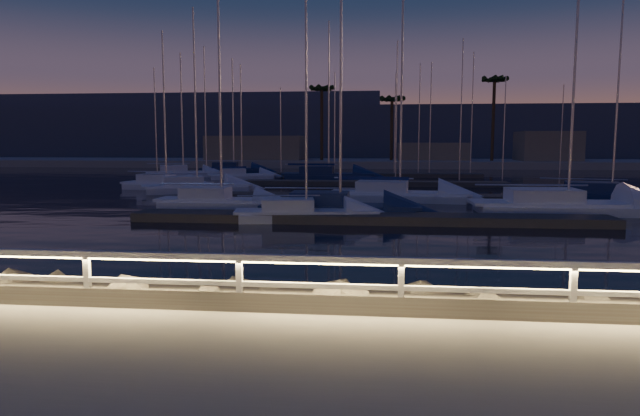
# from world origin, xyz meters

# --- Properties ---
(ground) EXTENTS (400.00, 400.00, 0.00)m
(ground) POSITION_xyz_m (0.00, 0.00, 0.00)
(ground) COLOR #A09A91
(ground) RESTS_ON ground
(harbor_water) EXTENTS (400.00, 440.00, 0.60)m
(harbor_water) POSITION_xyz_m (0.00, 31.22, -0.97)
(harbor_water) COLOR black
(harbor_water) RESTS_ON ground
(guard_rail) EXTENTS (44.11, 0.12, 1.06)m
(guard_rail) POSITION_xyz_m (-0.07, -0.00, 0.77)
(guard_rail) COLOR white
(guard_rail) RESTS_ON ground
(riprap) EXTENTS (23.17, 3.08, 1.36)m
(riprap) POSITION_xyz_m (-6.11, 1.78, -0.28)
(riprap) COLOR #646056
(riprap) RESTS_ON ground
(floating_docks) EXTENTS (22.00, 36.00, 0.40)m
(floating_docks) POSITION_xyz_m (0.00, 32.50, -0.40)
(floating_docks) COLOR #615A50
(floating_docks) RESTS_ON ground
(far_shore) EXTENTS (160.00, 14.00, 5.20)m
(far_shore) POSITION_xyz_m (-0.12, 74.05, 0.29)
(far_shore) COLOR #A09A91
(far_shore) RESTS_ON ground
(palm_left) EXTENTS (3.00, 3.00, 11.20)m
(palm_left) POSITION_xyz_m (-8.00, 72.00, 10.14)
(palm_left) COLOR brown
(palm_left) RESTS_ON ground
(palm_center) EXTENTS (3.00, 3.00, 9.70)m
(palm_center) POSITION_xyz_m (2.00, 73.00, 8.78)
(palm_center) COLOR brown
(palm_center) RESTS_ON ground
(palm_right) EXTENTS (3.00, 3.00, 12.20)m
(palm_right) POSITION_xyz_m (16.00, 72.00, 11.03)
(palm_right) COLOR brown
(palm_right) RESTS_ON ground
(distant_hills) EXTENTS (230.00, 37.50, 18.00)m
(distant_hills) POSITION_xyz_m (-22.13, 133.69, 4.74)
(distant_hills) COLOR #3E4760
(distant_hills) RESTS_ON ground
(sailboat_a) EXTENTS (7.27, 2.30, 12.37)m
(sailboat_a) POSITION_xyz_m (-8.37, 20.46, -0.16)
(sailboat_a) COLOR white
(sailboat_a) RESTS_ON ground
(sailboat_b) EXTENTS (6.92, 3.01, 11.42)m
(sailboat_b) POSITION_xyz_m (-3.07, 16.24, -0.20)
(sailboat_b) COLOR white
(sailboat_b) RESTS_ON ground
(sailboat_c) EXTENTS (8.96, 3.60, 14.79)m
(sailboat_c) POSITION_xyz_m (1.55, 25.80, -0.15)
(sailboat_c) COLOR white
(sailboat_c) RESTS_ON ground
(sailboat_e) EXTENTS (7.35, 3.25, 12.17)m
(sailboat_e) POSITION_xyz_m (-16.20, 32.55, -0.16)
(sailboat_e) COLOR white
(sailboat_e) RESTS_ON ground
(sailboat_f) EXTENTS (7.98, 2.47, 13.53)m
(sailboat_f) POSITION_xyz_m (-1.63, 18.04, -0.15)
(sailboat_f) COLOR navy
(sailboat_f) RESTS_ON ground
(sailboat_h) EXTENTS (9.94, 3.19, 16.67)m
(sailboat_h) POSITION_xyz_m (9.99, 20.35, -0.13)
(sailboat_h) COLOR white
(sailboat_h) RESTS_ON ground
(sailboat_i) EXTENTS (7.73, 4.84, 12.89)m
(sailboat_i) POSITION_xyz_m (-20.19, 47.47, -0.14)
(sailboat_i) COLOR white
(sailboat_i) RESTS_ON ground
(sailboat_j) EXTENTS (8.00, 5.10, 13.30)m
(sailboat_j) POSITION_xyz_m (-13.02, 30.22, -0.16)
(sailboat_j) COLOR white
(sailboat_j) RESTS_ON ground
(sailboat_k) EXTENTS (9.09, 2.94, 15.29)m
(sailboat_k) POSITION_xyz_m (-4.80, 45.63, -0.14)
(sailboat_k) COLOR navy
(sailboat_k) RESTS_ON ground
(sailboat_l) EXTENTS (9.17, 4.60, 14.93)m
(sailboat_l) POSITION_xyz_m (14.80, 27.26, -0.17)
(sailboat_l) COLOR navy
(sailboat_l) RESTS_ON ground
(sailboat_m) EXTENTS (7.98, 3.17, 13.31)m
(sailboat_m) POSITION_xyz_m (-16.76, 54.98, -0.13)
(sailboat_m) COLOR navy
(sailboat_m) RESTS_ON ground
(sailboat_n) EXTENTS (6.82, 3.91, 11.23)m
(sailboat_n) POSITION_xyz_m (-13.27, 44.92, -0.20)
(sailboat_n) COLOR white
(sailboat_n) RESTS_ON ground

